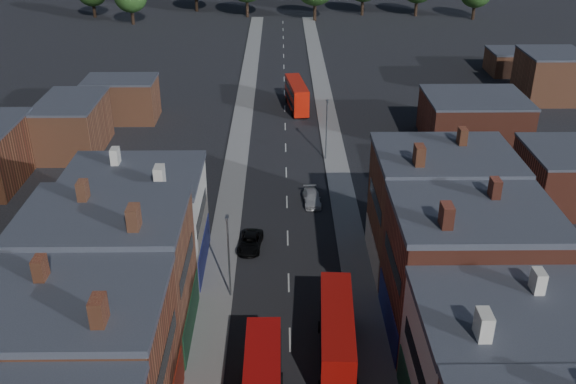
{
  "coord_description": "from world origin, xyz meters",
  "views": [
    {
      "loc": [
        -0.64,
        -16.87,
        34.05
      ],
      "look_at": [
        0.0,
        37.12,
        6.78
      ],
      "focal_mm": 40.0,
      "sensor_mm": 36.0,
      "label": 1
    }
  ],
  "objects_px": {
    "car_3": "(312,198)",
    "bus_2": "(297,95)",
    "bus_1": "(337,335)",
    "car_2": "(250,242)"
  },
  "relations": [
    {
      "from": "car_3",
      "to": "bus_2",
      "type": "bearing_deg",
      "value": 88.18
    },
    {
      "from": "bus_2",
      "to": "car_2",
      "type": "bearing_deg",
      "value": -105.36
    },
    {
      "from": "bus_1",
      "to": "bus_2",
      "type": "distance_m",
      "value": 58.29
    },
    {
      "from": "car_2",
      "to": "car_3",
      "type": "relative_size",
      "value": 1.06
    },
    {
      "from": "bus_2",
      "to": "car_3",
      "type": "relative_size",
      "value": 2.29
    },
    {
      "from": "car_2",
      "to": "car_3",
      "type": "height_order",
      "value": "car_2"
    },
    {
      "from": "bus_1",
      "to": "car_2",
      "type": "xyz_separation_m",
      "value": [
        -7.28,
        16.64,
        -1.82
      ]
    },
    {
      "from": "bus_2",
      "to": "car_3",
      "type": "bearing_deg",
      "value": -95.92
    },
    {
      "from": "bus_2",
      "to": "bus_1",
      "type": "bearing_deg",
      "value": -96.03
    },
    {
      "from": "bus_1",
      "to": "car_2",
      "type": "relative_size",
      "value": 2.26
    }
  ]
}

